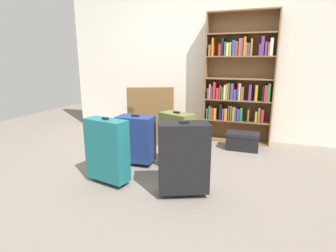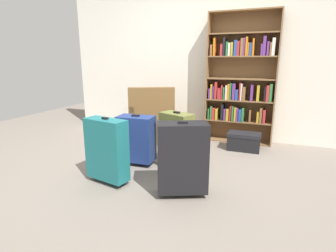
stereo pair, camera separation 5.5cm
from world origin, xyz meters
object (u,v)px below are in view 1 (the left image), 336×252
object	(u,v)px
bookshelf	(238,81)
storage_box	(243,141)
armchair	(150,122)
mug	(180,143)
suitcase_olive	(176,140)
suitcase_navy_blue	(136,139)
suitcase_black	(184,157)
suitcase_teal	(107,150)

from	to	relation	value
bookshelf	storage_box	bearing A→B (deg)	-69.49
armchair	mug	world-z (taller)	armchair
mug	suitcase_olive	bearing A→B (deg)	-75.61
suitcase_olive	storage_box	bearing A→B (deg)	56.17
storage_box	suitcase_navy_blue	world-z (taller)	suitcase_navy_blue
suitcase_olive	suitcase_black	bearing A→B (deg)	-65.54
bookshelf	suitcase_teal	size ratio (longest dim) A/B	2.77
storage_box	suitcase_olive	distance (m)	1.27
armchair	suitcase_olive	distance (m)	1.27
suitcase_navy_blue	storage_box	bearing A→B (deg)	40.62
bookshelf	storage_box	distance (m)	0.95
storage_box	suitcase_teal	world-z (taller)	suitcase_teal
armchair	suitcase_teal	distance (m)	1.63
suitcase_teal	suitcase_olive	bearing A→B (deg)	47.38
storage_box	suitcase_olive	size ratio (longest dim) A/B	0.65
bookshelf	armchair	size ratio (longest dim) A/B	2.15
suitcase_olive	suitcase_black	xyz separation A→B (m)	(0.27, -0.59, 0.02)
suitcase_navy_blue	suitcase_black	xyz separation A→B (m)	(0.80, -0.57, 0.05)
suitcase_olive	suitcase_teal	xyz separation A→B (m)	(-0.57, -0.62, 0.01)
suitcase_olive	armchair	bearing A→B (deg)	128.28
mug	suitcase_teal	distance (m)	1.57
mug	suitcase_navy_blue	distance (m)	0.99
suitcase_teal	armchair	bearing A→B (deg)	97.73
suitcase_olive	suitcase_navy_blue	bearing A→B (deg)	-178.06
armchair	suitcase_black	size ratio (longest dim) A/B	1.25
suitcase_olive	suitcase_navy_blue	distance (m)	0.54
storage_box	suitcase_navy_blue	size ratio (longest dim) A/B	0.73
suitcase_teal	suitcase_black	xyz separation A→B (m)	(0.84, 0.03, 0.01)
bookshelf	suitcase_navy_blue	bearing A→B (deg)	-125.82
mug	suitcase_olive	distance (m)	0.96
armchair	suitcase_teal	bearing A→B (deg)	-82.27
mug	bookshelf	bearing A→B (deg)	37.51
suitcase_navy_blue	suitcase_teal	bearing A→B (deg)	-93.33
armchair	mug	distance (m)	0.64
mug	suitcase_black	xyz separation A→B (m)	(0.49, -1.47, 0.34)
armchair	suitcase_black	xyz separation A→B (m)	(1.06, -1.59, 0.07)
suitcase_teal	storage_box	bearing A→B (deg)	52.63
storage_box	suitcase_black	world-z (taller)	suitcase_black
mug	storage_box	size ratio (longest dim) A/B	0.26
storage_box	suitcase_olive	xyz separation A→B (m)	(-0.69, -1.03, 0.23)
mug	suitcase_olive	xyz separation A→B (m)	(0.23, -0.88, 0.32)
armchair	suitcase_navy_blue	xyz separation A→B (m)	(0.25, -1.02, 0.02)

